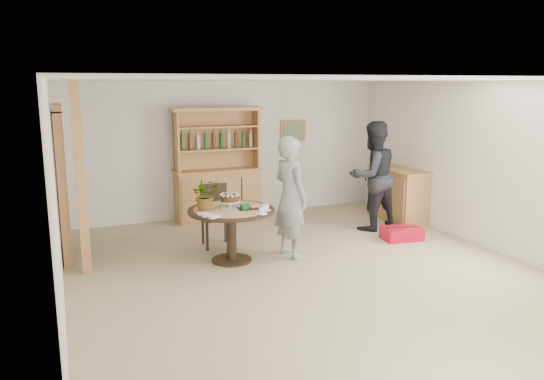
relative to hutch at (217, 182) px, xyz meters
The scene contains 17 objects.
ground 3.33m from the hutch, 84.71° to the right, with size 7.00×7.00×0.00m, color tan.
room_shell 3.41m from the hutch, 84.65° to the right, with size 6.04×7.04×2.52m.
doorway 2.94m from the hutch, 154.78° to the right, with size 0.13×1.10×2.18m.
pine_post 3.20m from the hutch, 139.62° to the right, with size 0.12×0.12×2.50m, color tan.
hutch is the anchor object (origin of this frame).
sideboard 3.29m from the hutch, 22.21° to the right, with size 0.54×1.26×0.94m.
dining_table 2.37m from the hutch, 101.81° to the right, with size 1.20×1.20×0.76m.
dining_chair 1.57m from the hutch, 107.80° to the right, with size 0.45×0.45×0.95m.
birthday_cake 2.33m from the hutch, 102.06° to the right, with size 0.30×0.30×0.20m.
flower_vase 2.43m from the hutch, 110.20° to the right, with size 0.38×0.33×0.42m, color #3F7233.
gift_tray 2.46m from the hutch, 96.31° to the right, with size 0.30×0.20×0.08m.
coffee_cup_a 2.60m from the hutch, 91.87° to the right, with size 0.15×0.15×0.09m.
coffee_cup_b 2.78m from the hutch, 94.23° to the right, with size 0.15×0.15×0.08m.
napkins 2.78m from the hutch, 108.77° to the right, with size 0.24×0.33×0.03m.
teen_boy 2.45m from the hutch, 81.41° to the right, with size 0.64×0.42×1.74m, color gray.
adult_person 2.78m from the hutch, 35.78° to the right, with size 0.90×0.70×1.85m, color black.
red_suitcase 3.38m from the hutch, 44.93° to the right, with size 0.65×0.47×0.21m.
Camera 1 is at (-2.94, -5.88, 2.46)m, focal length 35.00 mm.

